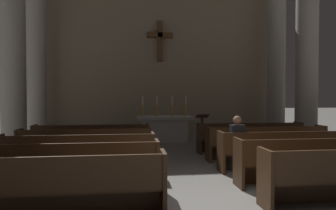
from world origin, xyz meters
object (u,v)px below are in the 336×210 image
pew_left_row_4 (86,147)px  candlestick_inner_left (157,110)px  pew_right_row_4 (266,143)px  pew_left_row_1 (48,187)px  pew_right_row_3 (288,150)px  candlestick_outer_left (143,110)px  column_left_third (13,46)px  pew_left_row_5 (92,140)px  candlestick_outer_right (186,109)px  pew_right_row_2 (318,161)px  pew_right_row_5 (250,137)px  candlestick_inner_right (172,110)px  column_right_third (307,52)px  pew_left_row_2 (66,168)px  pew_left_row_3 (78,155)px  lone_worshipper (236,142)px  lectern (202,131)px  altar (165,128)px  column_left_fourth (36,56)px  column_right_fourth (276,60)px

pew_left_row_4 → candlestick_inner_left: 4.35m
pew_right_row_4 → pew_left_row_1: bearing=-144.9°
pew_right_row_3 → candlestick_outer_left: 5.92m
column_left_third → candlestick_outer_left: column_left_third is taller
pew_left_row_5 → candlestick_outer_right: bearing=37.9°
pew_left_row_4 → pew_right_row_2: (4.89, -2.29, 0.00)m
pew_left_row_5 → pew_right_row_5: bearing=0.0°
candlestick_outer_left → pew_left_row_1: bearing=-102.6°
candlestick_inner_right → candlestick_outer_right: 0.55m
pew_right_row_5 → column_right_third: 4.14m
pew_left_row_2 → pew_left_row_3: (0.00, 1.14, 0.00)m
lone_worshipper → candlestick_outer_left: bearing=112.7°
pew_left_row_3 → lectern: bearing=44.8°
pew_right_row_3 → pew_right_row_4: (0.00, 1.14, 0.00)m
pew_left_row_4 → altar: 4.44m
pew_right_row_5 → column_left_third: size_ratio=0.48×
pew_right_row_5 → candlestick_inner_left: 3.84m
pew_right_row_4 → altar: bearing=123.4°
pew_left_row_2 → pew_right_row_5: 5.97m
pew_left_row_2 → pew_right_row_3: (4.89, 1.14, 0.00)m
pew_left_row_5 → candlestick_inner_right: candlestick_inner_right is taller
pew_left_row_1 → pew_right_row_3: bearing=25.1°
column_right_third → column_left_fourth: (-10.21, 2.30, 0.00)m
pew_left_row_4 → pew_right_row_4: (4.89, 0.00, 0.00)m
pew_right_row_2 → pew_right_row_3: 1.14m
candlestick_inner_right → lectern: 1.68m
pew_left_row_1 → pew_left_row_2: bearing=90.0°
pew_right_row_5 → pew_left_row_2: bearing=-144.9°
pew_left_row_3 → lectern: (3.67, 3.65, 0.07)m
pew_left_row_3 → candlestick_outer_right: 5.92m
column_left_fourth → candlestick_inner_right: bearing=-10.1°
pew_left_row_2 → altar: (2.45, 5.99, 0.06)m
column_right_third → lectern: (-3.88, 0.14, -2.86)m
pew_left_row_4 → pew_right_row_3: (4.89, -1.14, 0.00)m
pew_left_row_4 → column_left_third: bearing=138.3°
column_left_fourth → lone_worshipper: column_left_fourth is taller
pew_left_row_3 → candlestick_outer_right: (3.30, 4.85, 0.79)m
pew_right_row_3 → lectern: size_ratio=2.91×
column_left_third → pew_left_row_1: bearing=-65.4°
pew_left_row_3 → pew_right_row_2: 5.02m
candlestick_outer_right → lone_worshipper: size_ratio=0.59×
candlestick_inner_left → candlestick_inner_right: size_ratio=1.00×
pew_right_row_3 → lectern: lectern is taller
pew_left_row_3 → lone_worshipper: 3.62m
pew_left_row_4 → column_left_fourth: column_left_fourth is taller
pew_left_row_4 → pew_right_row_4: bearing=0.0°
column_left_third → column_left_fourth: same height
column_right_fourth → column_right_third: bearing=-90.0°
pew_left_row_4 → column_left_third: 4.61m
altar → candlestick_inner_left: bearing=-180.0°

